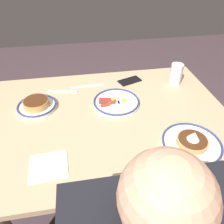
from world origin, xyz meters
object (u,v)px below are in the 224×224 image
(plate_far_companion, at_px, (192,143))
(paper_napkin, at_px, (49,166))
(cell_phone, at_px, (130,81))
(butter_knife, at_px, (88,86))
(plate_center_pancakes, at_px, (37,105))
(plate_near_main, at_px, (116,102))
(drinking_glass, at_px, (176,75))
(fork_near, at_px, (63,91))

(plate_far_companion, relative_size, paper_napkin, 1.76)
(cell_phone, xyz_separation_m, butter_knife, (0.27, 0.02, -0.00))
(plate_center_pancakes, bearing_deg, plate_near_main, 175.40)
(paper_napkin, height_order, butter_knife, butter_knife)
(drinking_glass, xyz_separation_m, paper_napkin, (0.75, 0.53, -0.06))
(plate_near_main, height_order, paper_napkin, plate_near_main)
(plate_center_pancakes, bearing_deg, fork_near, -134.01)
(plate_far_companion, distance_m, paper_napkin, 0.62)
(fork_near, bearing_deg, plate_far_companion, 136.73)
(paper_napkin, xyz_separation_m, fork_near, (-0.05, -0.55, 0.00))
(plate_center_pancakes, bearing_deg, cell_phone, -160.98)
(plate_center_pancakes, xyz_separation_m, plate_far_companion, (-0.70, 0.40, -0.00))
(plate_center_pancakes, xyz_separation_m, cell_phone, (-0.56, -0.19, -0.02))
(drinking_glass, height_order, butter_knife, drinking_glass)
(plate_near_main, bearing_deg, plate_far_companion, 126.80)
(plate_far_companion, xyz_separation_m, cell_phone, (0.14, -0.59, -0.01))
(plate_near_main, relative_size, paper_napkin, 1.72)
(cell_phone, xyz_separation_m, fork_near, (0.43, 0.06, -0.00))
(fork_near, relative_size, butter_knife, 0.85)
(plate_center_pancakes, height_order, fork_near, plate_center_pancakes)
(cell_phone, xyz_separation_m, paper_napkin, (0.48, 0.60, -0.00))
(plate_center_pancakes, distance_m, paper_napkin, 0.42)
(plate_far_companion, height_order, drinking_glass, drinking_glass)
(plate_far_companion, distance_m, drinking_glass, 0.54)
(plate_near_main, bearing_deg, butter_knife, -56.00)
(plate_near_main, distance_m, plate_far_companion, 0.45)
(paper_napkin, bearing_deg, drinking_glass, -144.66)
(drinking_glass, relative_size, butter_knife, 0.63)
(plate_near_main, bearing_deg, drinking_glass, -158.75)
(cell_phone, relative_size, fork_near, 0.81)
(paper_napkin, bearing_deg, plate_far_companion, -178.87)
(plate_far_companion, relative_size, butter_knife, 1.26)
(plate_center_pancakes, relative_size, drinking_glass, 1.61)
(fork_near, bearing_deg, butter_knife, -166.78)
(butter_knife, bearing_deg, plate_center_pancakes, 31.12)
(plate_far_companion, bearing_deg, fork_near, -43.27)
(plate_center_pancakes, distance_m, fork_near, 0.19)
(plate_near_main, height_order, cell_phone, plate_near_main)
(plate_near_main, xyz_separation_m, plate_far_companion, (-0.27, 0.36, 0.01))
(plate_far_companion, relative_size, drinking_glass, 2.01)
(cell_phone, bearing_deg, plate_near_main, 40.18)
(butter_knife, bearing_deg, plate_far_companion, 125.80)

